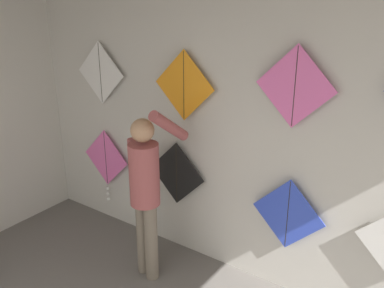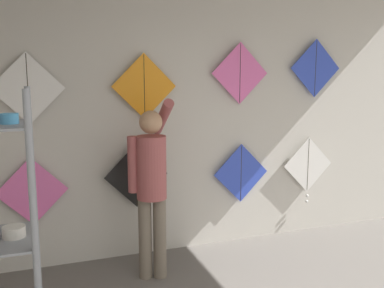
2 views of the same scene
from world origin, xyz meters
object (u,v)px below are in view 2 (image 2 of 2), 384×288
kite_7 (315,68)px  kite_3 (308,166)px  shopkeeper (151,179)px  kite_2 (241,173)px  kite_6 (240,73)px  kite_5 (144,86)px  kite_4 (28,88)px  kite_0 (32,195)px  kite_1 (136,176)px

kite_7 → kite_3: bearing=-179.3°
shopkeeper → kite_3: (2.04, 0.49, -0.13)m
kite_2 → kite_6: size_ratio=1.00×
kite_3 → kite_5: kite_5 is taller
shopkeeper → kite_3: bearing=27.8°
kite_4 → kite_6: kite_6 is taller
shopkeeper → kite_2: size_ratio=2.55×
kite_2 → kite_3: (0.88, -0.00, 0.01)m
kite_0 → kite_4: 1.00m
kite_1 → kite_7: 2.37m
kite_6 → kite_3: bearing=-0.0°
kite_1 → kite_7: kite_7 is taller
kite_0 → kite_1: size_ratio=1.32×
kite_3 → kite_4: 3.19m
shopkeeper → kite_7: size_ratio=2.55×
shopkeeper → kite_3: size_ratio=2.11×
kite_2 → kite_0: bearing=-180.0°
kite_0 → kite_3: kite_3 is taller
kite_4 → kite_7: bearing=0.0°
kite_0 → kite_1: bearing=0.0°
kite_5 → kite_7: 2.02m
kite_0 → kite_5: 1.49m
kite_1 → kite_3: 2.06m
kite_2 → kite_7: size_ratio=1.00×
kite_1 → kite_2: kite_1 is taller
kite_3 → kite_4: bearing=180.0°
shopkeeper → kite_6: 1.55m
kite_1 → kite_4: bearing=180.0°
kite_0 → kite_6: kite_6 is taller
kite_4 → kite_5: kite_5 is taller
kite_7 → kite_2: bearing=180.0°
kite_0 → kite_5: bearing=0.0°
kite_5 → kite_7: size_ratio=1.00×
kite_5 → kite_7: (2.01, 0.00, 0.19)m
kite_7 → shopkeeper: bearing=-166.6°
kite_0 → kite_4: kite_4 is taller
kite_0 → kite_2: bearing=0.0°
kite_2 → kite_1: bearing=180.0°
kite_0 → kite_4: (0.02, 0.00, 1.00)m
kite_2 → kite_5: size_ratio=1.00×
shopkeeper → kite_6: (1.12, 0.49, 0.95)m
kite_3 → kite_5: size_ratio=1.21×
kite_6 → kite_5: bearing=180.0°
kite_5 → kite_0: bearing=-180.0°
kite_6 → kite_2: bearing=0.0°
kite_4 → kite_5: 1.08m
kite_0 → kite_3: bearing=0.0°
kite_0 → kite_3: size_ratio=1.09×
kite_0 → kite_2: (2.18, 0.00, 0.03)m
kite_3 → kite_6: size_ratio=1.21×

